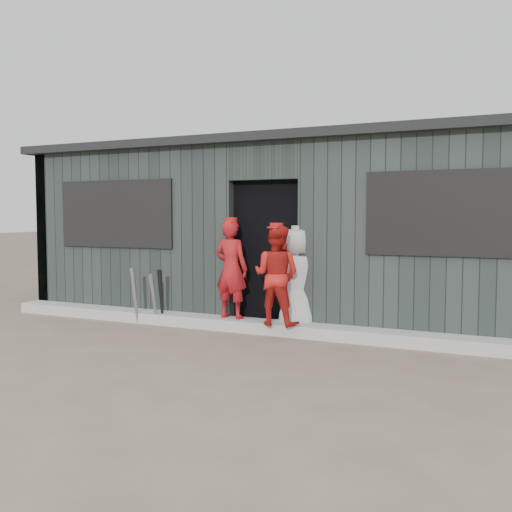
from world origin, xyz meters
The scene contains 9 objects.
ground centered at (0.00, 0.00, 0.00)m, with size 80.00×80.00×0.00m, color brown.
curb centered at (0.00, 1.82, 0.07)m, with size 8.00×0.36×0.15m, color #A2A29D.
bat_left centered at (-1.78, 1.60, 0.40)m, with size 0.07×0.07×0.80m, color gray.
bat_mid centered at (-1.48, 1.63, 0.36)m, with size 0.07×0.07×0.73m, color gray.
bat_right centered at (-1.42, 1.72, 0.39)m, with size 0.07×0.07×0.78m, color black.
player_red_left centered at (-0.39, 1.85, 0.81)m, with size 0.48×0.32×1.33m, color maroon.
player_red_right centered at (0.35, 1.64, 0.78)m, with size 0.61×0.48×1.26m, color #B41A16.
player_grey_back centered at (0.47, 2.07, 0.68)m, with size 0.67×0.44×1.37m, color #A7A7A7.
dugout centered at (0.00, 3.50, 1.29)m, with size 8.30×3.30×2.62m.
Camera 1 is at (3.07, -4.91, 1.52)m, focal length 40.00 mm.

